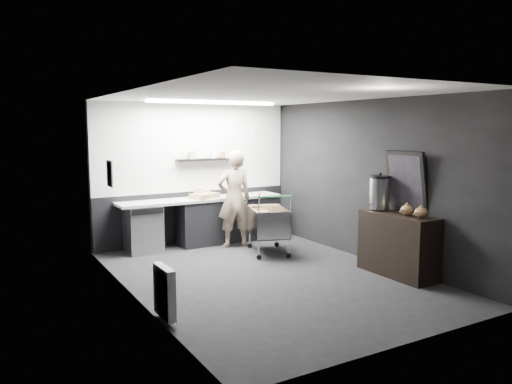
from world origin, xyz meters
TOP-DOWN VIEW (x-y plane):
  - floor at (0.00, 0.00)m, footprint 5.50×5.50m
  - ceiling at (0.00, 0.00)m, footprint 5.50×5.50m
  - wall_back at (0.00, 2.75)m, footprint 5.50×0.00m
  - wall_front at (0.00, -2.75)m, footprint 5.50×0.00m
  - wall_left at (-2.00, 0.00)m, footprint 0.00×5.50m
  - wall_right at (2.00, 0.00)m, footprint 0.00×5.50m
  - kitchen_wall_panel at (0.00, 2.73)m, footprint 3.95×0.02m
  - dado_panel at (0.00, 2.73)m, footprint 3.95×0.02m
  - floating_shelf at (0.20, 2.62)m, footprint 1.20×0.22m
  - wall_clock at (1.40, 2.72)m, footprint 0.20×0.03m
  - poster at (-1.98, 1.30)m, footprint 0.02×0.30m
  - poster_red_band at (-1.98, 1.30)m, footprint 0.02×0.22m
  - radiator at (-1.94, -0.90)m, footprint 0.10×0.50m
  - ceiling_strip at (0.00, 1.85)m, footprint 2.40×0.20m
  - prep_counter at (0.14, 2.42)m, footprint 3.20×0.61m
  - person at (0.47, 1.97)m, footprint 0.72×0.53m
  - shopping_cart at (0.76, 1.21)m, footprint 0.89×1.18m
  - sideboard at (1.76, -0.90)m, footprint 0.54×1.26m
  - fire_extinguisher at (-1.85, -0.72)m, footprint 0.16×0.16m
  - cardboard_box at (0.05, 2.37)m, footprint 0.58×0.52m
  - pink_tub at (-0.04, 2.42)m, footprint 0.21×0.21m
  - white_container at (0.03, 2.37)m, footprint 0.21×0.17m

SIDE VIEW (x-z plane):
  - floor at x=0.00m, z-range 0.00..0.00m
  - fire_extinguisher at x=-1.85m, z-range -0.01..0.51m
  - radiator at x=-1.94m, z-range 0.05..0.65m
  - prep_counter at x=0.14m, z-range 0.01..0.91m
  - dado_panel at x=0.00m, z-range 0.00..1.00m
  - shopping_cart at x=0.76m, z-range -0.02..1.08m
  - sideboard at x=1.76m, z-range -0.35..1.54m
  - person at x=0.47m, z-range 0.00..1.82m
  - cardboard_box at x=0.05m, z-range 0.90..1.00m
  - white_container at x=0.03m, z-range 0.90..1.07m
  - pink_tub at x=-0.04m, z-range 0.90..1.11m
  - wall_back at x=0.00m, z-range -1.40..4.10m
  - wall_front at x=0.00m, z-range -1.40..4.10m
  - wall_left at x=-2.00m, z-range -1.40..4.10m
  - wall_right at x=2.00m, z-range -1.40..4.10m
  - poster at x=-1.98m, z-range 1.35..1.75m
  - floating_shelf at x=0.20m, z-range 1.60..1.64m
  - poster_red_band at x=-1.98m, z-range 1.57..1.67m
  - kitchen_wall_panel at x=0.00m, z-range 1.00..2.70m
  - wall_clock at x=1.40m, z-range 2.05..2.25m
  - ceiling_strip at x=0.00m, z-range 2.65..2.69m
  - ceiling at x=0.00m, z-range 2.70..2.70m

